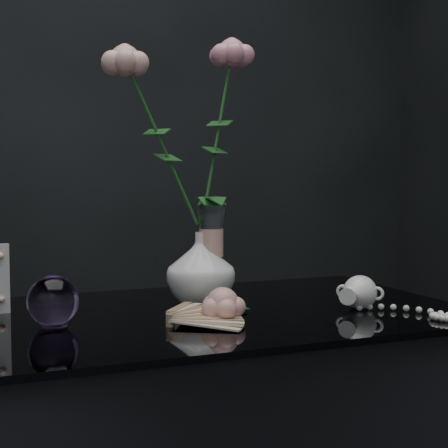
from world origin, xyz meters
name	(u,v)px	position (x,y,z in m)	size (l,w,h in m)	color
vase	(201,268)	(0.06, 0.12, 0.83)	(0.13, 0.13, 0.14)	white
wine_glass	(211,254)	(0.09, 0.12, 0.86)	(0.06, 0.06, 0.19)	white
paperweight	(53,301)	(-0.23, 0.03, 0.80)	(0.09, 0.09, 0.09)	#9C70B7
paper_fan	(170,319)	(-0.06, -0.05, 0.77)	(0.25, 0.19, 0.03)	beige
loose_rose	(223,304)	(0.04, -0.04, 0.79)	(0.13, 0.17, 0.06)	#DB998D
pearl_jar	(360,291)	(0.32, -0.04, 0.80)	(0.22, 0.23, 0.07)	white
roses	(188,126)	(0.04, 0.13, 1.11)	(0.30, 0.12, 0.43)	#DFA493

